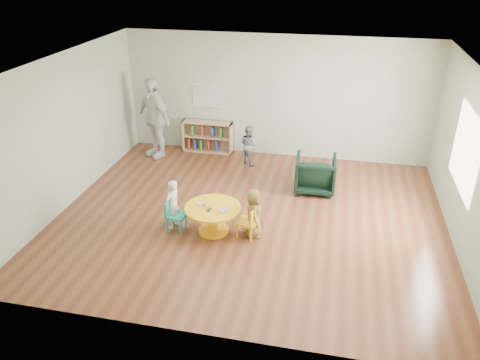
{
  "coord_description": "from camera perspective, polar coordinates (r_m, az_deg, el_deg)",
  "views": [
    {
      "loc": [
        1.38,
        -7.29,
        4.46
      ],
      "look_at": [
        -0.13,
        -0.3,
        0.89
      ],
      "focal_mm": 35.0,
      "sensor_mm": 36.0,
      "label": 1
    }
  ],
  "objects": [
    {
      "name": "kid_chair_left",
      "position": [
        8.21,
        -8.04,
        -4.13
      ],
      "size": [
        0.33,
        0.33,
        0.58
      ],
      "rotation": [
        0.0,
        0.0,
        -1.64
      ],
      "color": "teal",
      "rests_on": "ground"
    },
    {
      "name": "child_left",
      "position": [
        8.21,
        -8.21,
        -2.97
      ],
      "size": [
        0.32,
        0.39,
        0.91
      ],
      "primitive_type": "imported",
      "rotation": [
        0.0,
        0.0,
        -1.91
      ],
      "color": "silver",
      "rests_on": "ground"
    },
    {
      "name": "room",
      "position": [
        7.85,
        1.47,
        7.42
      ],
      "size": [
        7.1,
        7.0,
        2.8
      ],
      "color": "#5B2F1C",
      "rests_on": "ground"
    },
    {
      "name": "child_right",
      "position": [
        7.89,
        1.66,
        -4.08
      ],
      "size": [
        0.39,
        0.49,
        0.89
      ],
      "primitive_type": "imported",
      "rotation": [
        0.0,
        0.0,
        1.84
      ],
      "color": "gold",
      "rests_on": "ground"
    },
    {
      "name": "adult_caretaker",
      "position": [
        11.04,
        -10.44,
        7.47
      ],
      "size": [
        1.17,
        0.98,
        1.87
      ],
      "primitive_type": "imported",
      "rotation": [
        0.0,
        0.0,
        -0.58
      ],
      "color": "silver",
      "rests_on": "ground"
    },
    {
      "name": "bookshelf",
      "position": [
        11.34,
        -4.0,
        5.31
      ],
      "size": [
        1.2,
        0.3,
        0.75
      ],
      "color": "tan",
      "rests_on": "ground"
    },
    {
      "name": "toddler",
      "position": [
        10.58,
        1.09,
        4.3
      ],
      "size": [
        0.56,
        0.54,
        0.91
      ],
      "primitive_type": "imported",
      "rotation": [
        0.0,
        0.0,
        2.5
      ],
      "color": "#1A1F41",
      "rests_on": "ground"
    },
    {
      "name": "activity_table",
      "position": [
        8.07,
        -3.3,
        -4.25
      ],
      "size": [
        0.97,
        0.97,
        0.53
      ],
      "rotation": [
        0.0,
        0.0,
        0.06
      ],
      "color": "yellow",
      "rests_on": "ground"
    },
    {
      "name": "alphabet_poster",
      "position": [
        11.14,
        -3.91,
        10.26
      ],
      "size": [
        0.74,
        0.01,
        0.54
      ],
      "color": "white",
      "rests_on": "ground"
    },
    {
      "name": "armchair",
      "position": [
        9.54,
        9.16,
        0.76
      ],
      "size": [
        0.82,
        0.84,
        0.73
      ],
      "primitive_type": "imported",
      "rotation": [
        0.0,
        0.0,
        3.19
      ],
      "color": "black",
      "rests_on": "ground"
    },
    {
      "name": "kid_chair_right",
      "position": [
        7.91,
        1.17,
        -5.09
      ],
      "size": [
        0.39,
        0.39,
        0.59
      ],
      "rotation": [
        0.0,
        0.0,
        1.31
      ],
      "color": "yellow",
      "rests_on": "ground"
    }
  ]
}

